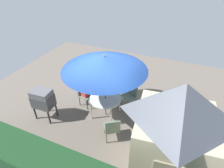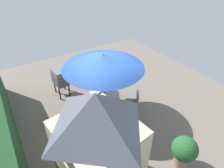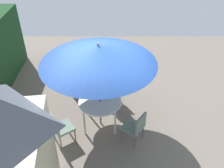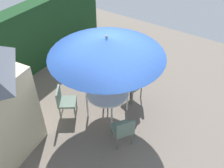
{
  "view_description": "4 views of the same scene",
  "coord_description": "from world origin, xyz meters",
  "views": [
    {
      "loc": [
        -2.41,
        4.75,
        4.85
      ],
      "look_at": [
        -0.29,
        -0.18,
        1.22
      ],
      "focal_mm": 29.66,
      "sensor_mm": 36.0,
      "label": 1
    },
    {
      "loc": [
        -4.98,
        2.87,
        5.0
      ],
      "look_at": [
        -0.12,
        -0.24,
        1.1
      ],
      "focal_mm": 30.3,
      "sensor_mm": 36.0,
      "label": 2
    },
    {
      "loc": [
        -5.18,
        -0.18,
        4.92
      ],
      "look_at": [
        0.07,
        -0.18,
        1.16
      ],
      "focal_mm": 39.95,
      "sensor_mm": 36.0,
      "label": 3
    },
    {
      "loc": [
        -4.16,
        -2.63,
        5.13
      ],
      "look_at": [
        0.13,
        0.19,
        0.82
      ],
      "focal_mm": 39.86,
      "sensor_mm": 36.0,
      "label": 4
    }
  ],
  "objects": [
    {
      "name": "ground_plane",
      "position": [
        0.0,
        0.0,
        0.0
      ],
      "size": [
        11.0,
        11.0,
        0.0
      ],
      "primitive_type": "plane",
      "color": "#6B6056"
    },
    {
      "name": "person_in_red",
      "position": [
        0.76,
        -0.09,
        0.78
      ],
      "size": [
        0.31,
        0.39,
        1.26
      ],
      "color": "#CC3D33",
      "rests_on": "ground"
    },
    {
      "name": "potted_plant_by_shed",
      "position": [
        -3.3,
        -0.56,
        0.59
      ],
      "size": [
        0.72,
        0.72,
        1.02
      ],
      "color": "#936651",
      "rests_on": "ground"
    },
    {
      "name": "chair_far_side",
      "position": [
        -0.84,
        1.1,
        0.52
      ],
      "size": [
        0.64,
        0.64,
        0.9
      ],
      "color": "slate",
      "rests_on": "ground"
    },
    {
      "name": "chair_near_shed",
      "position": [
        0.84,
        -0.11,
        0.52
      ],
      "size": [
        0.56,
        0.56,
        0.9
      ],
      "color": "slate",
      "rests_on": "ground"
    },
    {
      "name": "chair_toward_hedge",
      "position": [
        -0.82,
        -0.76,
        0.52
      ],
      "size": [
        0.65,
        0.65,
        0.9
      ],
      "color": "slate",
      "rests_on": "ground"
    },
    {
      "name": "patio_umbrella",
      "position": [
        -0.18,
        0.13,
        2.18
      ],
      "size": [
        2.75,
        2.75,
        2.46
      ],
      "color": "#4C4C51",
      "rests_on": "ground"
    },
    {
      "name": "hedge_backdrop",
      "position": [
        0.0,
        3.5,
        1.08
      ],
      "size": [
        7.04,
        0.62,
        2.15
      ],
      "color": "#193D1E",
      "rests_on": "ground"
    },
    {
      "name": "patio_table",
      "position": [
        -0.18,
        0.13,
        0.72
      ],
      "size": [
        1.13,
        1.13,
        0.79
      ],
      "color": "white",
      "rests_on": "ground"
    },
    {
      "name": "bbq_grill",
      "position": [
        1.76,
        1.11,
        0.85
      ],
      "size": [
        0.74,
        0.56,
        1.2
      ],
      "color": "#47474C",
      "rests_on": "ground"
    },
    {
      "name": "garden_shed",
      "position": [
        -2.57,
        1.69,
        1.53
      ],
      "size": [
        1.93,
        1.85,
        3.0
      ],
      "color": "#C6B793",
      "rests_on": "ground"
    }
  ]
}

